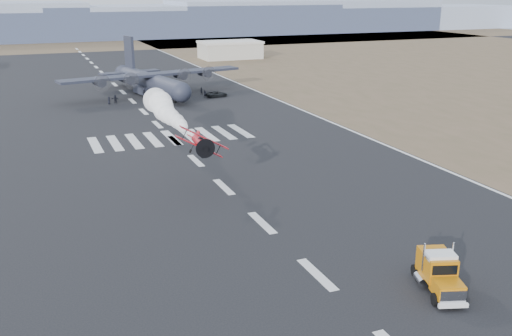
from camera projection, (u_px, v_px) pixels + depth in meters
ground at (317, 274)px, 48.04m from camera, size 500.00×500.00×0.00m
scrub_far at (71, 43)px, 251.16m from camera, size 500.00×80.00×0.00m
runway_markings at (157, 125)px, 101.03m from camera, size 60.00×260.00×0.01m
ridge_seg_d at (64, 24)px, 275.70m from camera, size 150.00×50.00×13.00m
ridge_seg_e at (193, 20)px, 298.82m from camera, size 150.00×50.00×15.00m
ridge_seg_f at (304, 16)px, 321.94m from camera, size 150.00×50.00×17.00m
ridge_seg_g at (400, 17)px, 345.96m from camera, size 150.00×50.00×13.00m
hangar_right at (230, 50)px, 196.18m from camera, size 20.50×12.50×5.90m
semi_truck at (439, 272)px, 45.15m from camera, size 4.23×7.37×3.25m
aerobatic_biplane at (200, 143)px, 66.50m from camera, size 5.62×5.66×4.32m
smoke_trail at (162, 106)px, 86.40m from camera, size 3.98×26.82×3.98m
transport_aircraft at (150, 80)px, 129.28m from camera, size 42.19×34.54×12.22m
support_vehicle at (217, 94)px, 126.66m from camera, size 5.02×2.87×1.32m
crew_a at (178, 96)px, 122.64m from camera, size 0.77×0.84×1.88m
crew_b at (201, 91)px, 129.58m from camera, size 0.88×0.64×1.63m
crew_c at (155, 94)px, 124.83m from camera, size 1.05×1.25×1.76m
crew_d at (144, 94)px, 125.05m from camera, size 1.06×1.24×1.89m
crew_e at (109, 100)px, 118.75m from camera, size 0.77×0.89×1.55m
crew_f at (115, 99)px, 119.55m from camera, size 1.66×1.41×1.79m
crew_g at (205, 94)px, 125.90m from camera, size 0.75×0.69×1.64m
crew_h at (164, 95)px, 124.21m from camera, size 0.95×1.06×1.85m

